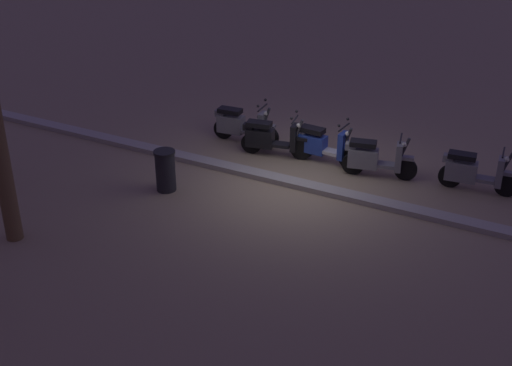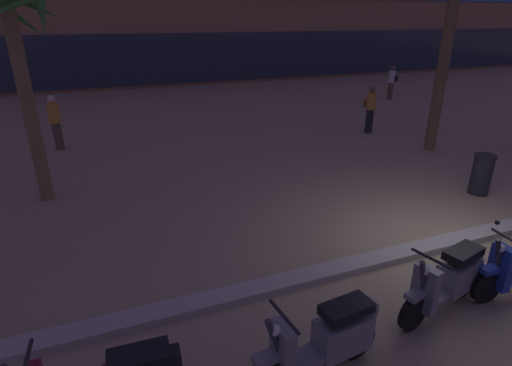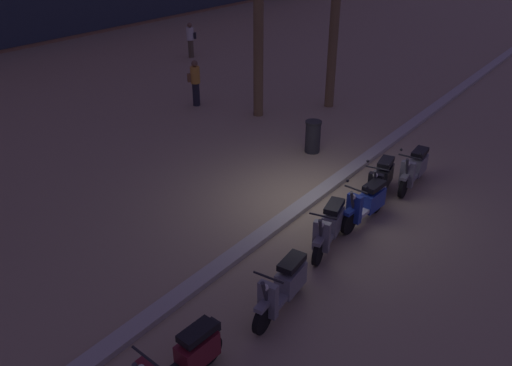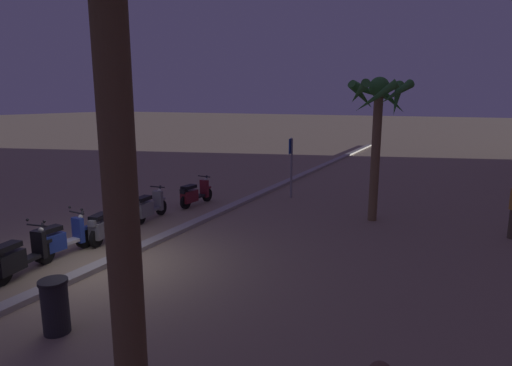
# 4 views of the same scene
# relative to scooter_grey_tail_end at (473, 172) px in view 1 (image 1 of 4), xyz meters

# --- Properties ---
(ground_plane) EXTENTS (200.00, 200.00, 0.00)m
(ground_plane) POSITION_rel_scooter_grey_tail_end_xyz_m (3.55, 1.66, -0.46)
(ground_plane) COLOR #9E896B
(curb_strip) EXTENTS (60.00, 0.36, 0.12)m
(curb_strip) POSITION_rel_scooter_grey_tail_end_xyz_m (3.55, 1.63, -0.40)
(curb_strip) COLOR #ADA89E
(curb_strip) RESTS_ON ground
(scooter_grey_tail_end) EXTENTS (1.73, 0.56, 1.04)m
(scooter_grey_tail_end) POSITION_rel_scooter_grey_tail_end_xyz_m (0.00, 0.00, 0.00)
(scooter_grey_tail_end) COLOR black
(scooter_grey_tail_end) RESTS_ON ground
(scooter_grey_mid_front) EXTENTS (1.70, 0.70, 1.04)m
(scooter_grey_mid_front) POSITION_rel_scooter_grey_tail_end_xyz_m (2.17, 0.35, 0.00)
(scooter_grey_mid_front) COLOR black
(scooter_grey_mid_front) RESTS_ON ground
(scooter_blue_last_in_row) EXTENTS (1.72, 0.56, 1.17)m
(scooter_blue_last_in_row) POSITION_rel_scooter_grey_tail_end_xyz_m (3.54, 0.18, -0.00)
(scooter_blue_last_in_row) COLOR black
(scooter_blue_last_in_row) RESTS_ON ground
(scooter_black_second_in_line) EXTENTS (1.78, 0.66, 1.17)m
(scooter_black_second_in_line) POSITION_rel_scooter_grey_tail_end_xyz_m (4.80, 0.43, 0.00)
(scooter_black_second_in_line) COLOR black
(scooter_black_second_in_line) RESTS_ON ground
(scooter_grey_gap_after_mid) EXTENTS (1.80, 0.56, 1.17)m
(scooter_grey_gap_after_mid) POSITION_rel_scooter_grey_tail_end_xyz_m (5.87, 0.01, 0.00)
(scooter_grey_gap_after_mid) COLOR black
(scooter_grey_gap_after_mid) RESTS_ON ground
(litter_bin) EXTENTS (0.48, 0.48, 0.95)m
(litter_bin) POSITION_rel_scooter_grey_tail_end_xyz_m (6.02, 3.16, 0.03)
(litter_bin) COLOR #232328
(litter_bin) RESTS_ON ground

